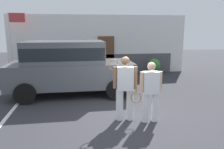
{
  "coord_description": "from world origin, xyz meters",
  "views": [
    {
      "loc": [
        -1.2,
        -5.72,
        2.47
      ],
      "look_at": [
        -0.15,
        1.2,
        1.05
      ],
      "focal_mm": 35.63,
      "sensor_mm": 36.0,
      "label": 1
    }
  ],
  "objects": [
    {
      "name": "tennis_player_man",
      "position": [
        0.02,
        0.01,
        0.92
      ],
      "size": [
        0.79,
        0.32,
        1.77
      ],
      "rotation": [
        0.0,
        0.0,
        3.04
      ],
      "color": "white",
      "rests_on": "ground_plane"
    },
    {
      "name": "ground_plane",
      "position": [
        0.0,
        0.0,
        0.0
      ],
      "size": [
        40.0,
        40.0,
        0.0
      ],
      "primitive_type": "plane",
      "color": "#2D2D33"
    },
    {
      "name": "house_frontage",
      "position": [
        0.0,
        6.8,
        1.53
      ],
      "size": [
        9.84,
        0.4,
        3.26
      ],
      "color": "white",
      "rests_on": "ground_plane"
    },
    {
      "name": "tennis_player_woman",
      "position": [
        0.67,
        -0.21,
        0.85
      ],
      "size": [
        0.87,
        0.26,
        1.64
      ],
      "rotation": [
        0.0,
        0.0,
        3.14
      ],
      "color": "white",
      "rests_on": "ground_plane"
    },
    {
      "name": "parked_suv",
      "position": [
        -1.58,
        2.77,
        1.15
      ],
      "size": [
        4.62,
        2.19,
        2.05
      ],
      "rotation": [
        0.0,
        0.0,
        0.01
      ],
      "color": "#4C4F54",
      "rests_on": "ground_plane"
    },
    {
      "name": "potted_plant_by_porch",
      "position": [
        2.87,
        5.8,
        0.5
      ],
      "size": [
        0.69,
        0.69,
        0.91
      ],
      "color": "brown",
      "rests_on": "ground_plane"
    },
    {
      "name": "parking_stripe_0",
      "position": [
        -3.3,
        1.5,
        0.0
      ],
      "size": [
        0.12,
        4.4,
        0.01
      ],
      "primitive_type": "cube",
      "color": "silver",
      "rests_on": "ground_plane"
    },
    {
      "name": "flag_pole",
      "position": [
        -4.38,
        6.17,
        2.28
      ],
      "size": [
        0.8,
        0.05,
        3.32
      ],
      "color": "silver",
      "rests_on": "ground_plane"
    }
  ]
}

